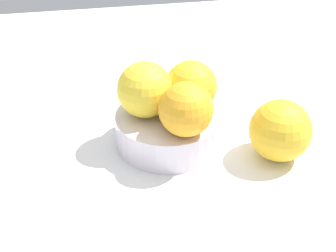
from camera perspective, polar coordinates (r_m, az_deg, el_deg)
name	(u,v)px	position (r cm, az deg, el deg)	size (l,w,h in cm)	color
ground_plane	(168,148)	(69.13, 0.00, -2.58)	(110.00, 110.00, 2.00)	white
fruit_bowl	(168,129)	(67.28, 0.00, -0.41)	(14.51, 14.51, 4.59)	silver
orange_in_bowl_0	(145,90)	(64.30, -2.71, 4.30)	(7.58, 7.58, 7.58)	yellow
orange_in_bowl_1	(191,86)	(65.57, 2.74, 4.69)	(7.10, 7.10, 7.10)	yellow
orange_in_bowl_2	(186,109)	(60.58, 2.13, 1.97)	(7.02, 7.02, 7.02)	#F9A823
orange_loose_0	(280,131)	(65.26, 13.10, -0.52)	(8.32, 8.32, 8.32)	yellow
folded_napkin	(328,123)	(76.07, 18.35, 0.30)	(11.88, 11.88, 0.30)	white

